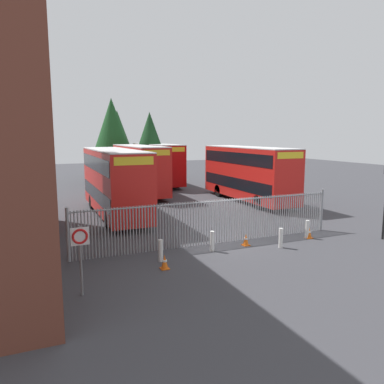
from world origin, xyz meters
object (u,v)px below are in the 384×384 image
Objects in this scene: double_decker_bus_behind_fence_right at (139,168)px; bollard_center_front at (212,241)px; bollard_far_right at (307,229)px; traffic_cone_near_kerb at (165,262)px; double_decker_bus_near_gate at (114,180)px; bollard_near_right at (281,238)px; speed_limit_sign_post at (80,244)px; traffic_cone_mid_forecourt at (309,233)px; double_decker_bus_far_back at (157,162)px; bollard_near_left at (161,251)px; traffic_cone_by_gate at (246,240)px; double_decker_bus_behind_fence_left at (248,172)px.

double_decker_bus_behind_fence_right is 18.14m from bollard_center_front.
traffic_cone_near_kerb is at bearing -170.52° from bollard_far_right.
bollard_far_right is (8.11, -9.47, -1.95)m from double_decker_bus_near_gate.
double_decker_bus_behind_fence_right is at bearing 64.96° from double_decker_bus_near_gate.
speed_limit_sign_post is at bearing -168.84° from bollard_near_right.
double_decker_bus_near_gate is at bearing 130.76° from traffic_cone_mid_forecourt.
double_decker_bus_near_gate is 12.70m from speed_limit_sign_post.
bollard_center_front is at bearing -101.76° from double_decker_bus_far_back.
double_decker_bus_near_gate is 18.32× the size of traffic_cone_near_kerb.
double_decker_bus_near_gate and double_decker_bus_behind_fence_right have the same top height.
speed_limit_sign_post reaches higher than traffic_cone_near_kerb.
traffic_cone_by_gate is at bearing 7.15° from bollard_near_left.
traffic_cone_by_gate is 8.65m from speed_limit_sign_post.
bollard_near_right is at bearing -3.70° from bollard_near_left.
bollard_center_front is at bearing 8.71° from bollard_near_left.
speed_limit_sign_post is at bearing -106.37° from double_decker_bus_near_gate.
double_decker_bus_near_gate reaches higher than speed_limit_sign_post.
traffic_cone_by_gate is (-3.64, 0.11, -0.19)m from bollard_far_right.
double_decker_bus_far_back is 11.38× the size of bollard_near_right.
double_decker_bus_near_gate is 11.38× the size of bollard_far_right.
bollard_near_left is at bearing 32.61° from speed_limit_sign_post.
bollard_center_front is at bearing -179.44° from bollard_far_right.
double_decker_bus_behind_fence_right reaches higher than bollard_near_right.
traffic_cone_near_kerb is at bearing -154.34° from bollard_center_front.
double_decker_bus_far_back is (3.54, 5.70, 0.00)m from double_decker_bus_behind_fence_right.
double_decker_bus_behind_fence_left is 15.96m from bollard_near_left.
traffic_cone_by_gate is at bearing 144.82° from bollard_near_right.
bollard_far_right is (4.16, -17.93, -1.95)m from double_decker_bus_behind_fence_right.
speed_limit_sign_post reaches higher than bollard_far_right.
double_decker_bus_near_gate reaches higher than bollard_near_left.
traffic_cone_mid_forecourt and traffic_cone_near_kerb have the same top height.
bollard_near_left reaches higher than traffic_cone_by_gate.
double_decker_bus_behind_fence_left reaches higher than traffic_cone_mid_forecourt.
traffic_cone_mid_forecourt is at bearing 18.43° from bollard_near_right.
double_decker_bus_behind_fence_right is 18.32× the size of traffic_cone_near_kerb.
bollard_near_left is 0.96m from traffic_cone_near_kerb.
double_decker_bus_far_back is 23.78m from traffic_cone_mid_forecourt.
bollard_near_right is at bearing -60.54° from double_decker_bus_near_gate.
double_decker_bus_far_back reaches higher than bollard_near_right.
bollard_center_front is 3.09m from traffic_cone_near_kerb.
double_decker_bus_behind_fence_left is 10.07m from double_decker_bus_behind_fence_right.
bollard_center_front is 1.61× the size of traffic_cone_by_gate.
double_decker_bus_far_back is 24.26m from bollard_center_front.
double_decker_bus_behind_fence_right is 6.71m from double_decker_bus_far_back.
speed_limit_sign_post reaches higher than bollard_center_front.
bollard_center_front is 1.00× the size of bollard_far_right.
double_decker_bus_behind_fence_left reaches higher than bollard_near_left.
bollard_near_right is 1.61× the size of traffic_cone_near_kerb.
bollard_far_right is (2.29, 0.84, 0.00)m from bollard_near_right.
traffic_cone_by_gate is 4.93m from traffic_cone_near_kerb.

